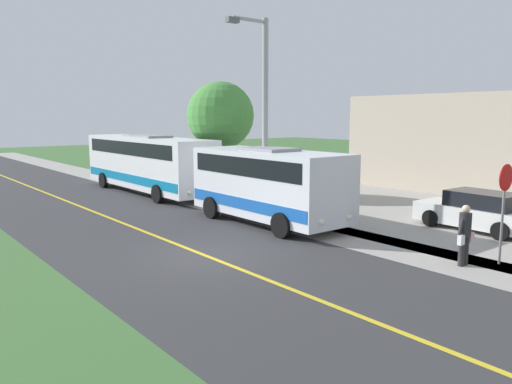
# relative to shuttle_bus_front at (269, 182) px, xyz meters

# --- Properties ---
(ground_plane) EXTENTS (120.00, 120.00, 0.00)m
(ground_plane) POSITION_rel_shuttle_bus_front_xyz_m (4.55, 2.32, -1.64)
(ground_plane) COLOR #3D6633
(road_surface) EXTENTS (8.00, 100.00, 0.01)m
(road_surface) POSITION_rel_shuttle_bus_front_xyz_m (4.55, 2.32, -1.63)
(road_surface) COLOR #333335
(road_surface) RESTS_ON ground
(sidewalk) EXTENTS (2.40, 100.00, 0.01)m
(sidewalk) POSITION_rel_shuttle_bus_front_xyz_m (-0.65, 2.32, -1.64)
(sidewalk) COLOR #9E9991
(sidewalk) RESTS_ON ground
(parking_lot_surface) EXTENTS (14.00, 36.00, 0.01)m
(parking_lot_surface) POSITION_rel_shuttle_bus_front_xyz_m (-7.85, 5.32, -1.64)
(parking_lot_surface) COLOR #9E9991
(parking_lot_surface) RESTS_ON ground
(road_centre_line) EXTENTS (0.16, 100.00, 0.00)m
(road_centre_line) POSITION_rel_shuttle_bus_front_xyz_m (4.55, 2.32, -1.63)
(road_centre_line) COLOR gold
(road_centre_line) RESTS_ON ground
(shuttle_bus_front) EXTENTS (2.76, 7.16, 2.98)m
(shuttle_bus_front) POSITION_rel_shuttle_bus_front_xyz_m (0.00, 0.00, 0.00)
(shuttle_bus_front) COLOR white
(shuttle_bus_front) RESTS_ON ground
(transit_bus_rear) EXTENTS (2.64, 10.96, 3.17)m
(transit_bus_rear) POSITION_rel_shuttle_bus_front_xyz_m (0.06, -10.23, 0.10)
(transit_bus_rear) COLOR white
(transit_bus_rear) RESTS_ON ground
(pedestrian_with_bags) EXTENTS (0.72, 0.34, 1.74)m
(pedestrian_with_bags) POSITION_rel_shuttle_bus_front_xyz_m (-0.61, 7.84, -0.70)
(pedestrian_with_bags) COLOR #262628
(pedestrian_with_bags) RESTS_ON ground
(stop_sign) EXTENTS (0.76, 0.07, 2.88)m
(stop_sign) POSITION_rel_shuttle_bus_front_xyz_m (-1.55, 8.43, 0.32)
(stop_sign) COLOR slate
(stop_sign) RESTS_ON ground
(street_light_pole) EXTENTS (1.97, 0.24, 7.98)m
(street_light_pole) POSITION_rel_shuttle_bus_front_xyz_m (-0.32, -0.76, 2.76)
(street_light_pole) COLOR #9E9EA3
(street_light_pole) RESTS_ON ground
(parked_car_near) EXTENTS (2.14, 4.46, 1.45)m
(parked_car_near) POSITION_rel_shuttle_bus_front_xyz_m (-5.28, 5.83, -0.95)
(parked_car_near) COLOR white
(parked_car_near) RESTS_ON ground
(tree_curbside) EXTENTS (3.57, 3.57, 6.01)m
(tree_curbside) POSITION_rel_shuttle_bus_front_xyz_m (-2.85, -7.36, 2.56)
(tree_curbside) COLOR #4C3826
(tree_curbside) RESTS_ON ground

